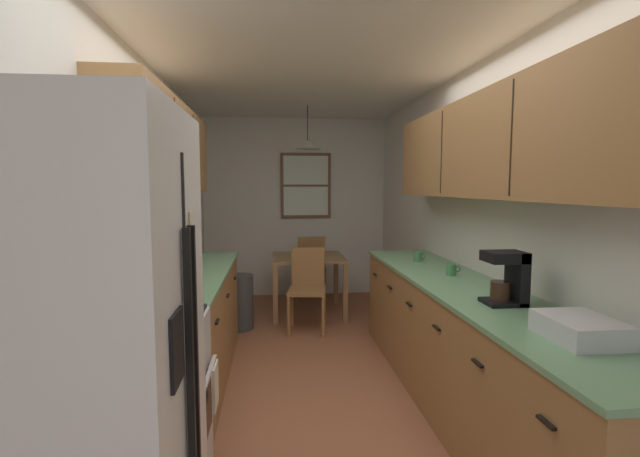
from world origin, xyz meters
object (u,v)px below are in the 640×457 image
stove_range (139,409)px  microwave_over_range (104,168)px  mug_spare (451,270)px  table_serving_bowl (315,253)px  dining_chair_far (311,265)px  mug_by_coffeemaker (418,257)px  dining_chair_near (307,285)px  coffee_maker (509,277)px  dish_rack (580,329)px  dining_table (308,265)px  refrigerator (81,388)px  storage_canister (162,282)px  trash_bin (239,302)px

stove_range → microwave_over_range: bearing=180.0°
mug_spare → table_serving_bowl: bearing=110.7°
dining_chair_far → mug_by_coffeemaker: bearing=-69.9°
dining_chair_near → coffee_maker: (0.98, -2.37, 0.56)m
dish_rack → dining_table: bearing=104.4°
dining_chair_near → mug_by_coffeemaker: size_ratio=8.36×
coffee_maker → table_serving_bowl: coffee_maker is taller
dining_chair_near → refrigerator: bearing=-107.1°
storage_canister → dining_chair_near: bearing=62.3°
dining_chair_far → dish_rack: size_ratio=2.65×
microwave_over_range → dining_chair_near: bearing=65.6°
dining_chair_far → trash_bin: bearing=-127.8°
dining_chair_near → mug_by_coffeemaker: mug_by_coffeemaker is taller
microwave_over_range → dining_chair_far: 4.19m
mug_by_coffeemaker → table_serving_bowl: 1.77m
coffee_maker → dish_rack: (0.00, -0.60, -0.11)m
refrigerator → coffee_maker: size_ratio=5.96×
dining_chair_far → dish_rack: bearing=-78.7°
trash_bin → storage_canister: 2.23m
stove_range → dining_chair_near: size_ratio=1.22×
dining_chair_near → storage_canister: size_ratio=4.88×
refrigerator → table_serving_bowl: bearing=73.6°
refrigerator → dining_chair_near: 3.45m
coffee_maker → dish_rack: bearing=-89.9°
dining_chair_far → storage_canister: (-1.19, -3.25, 0.49)m
refrigerator → dining_chair_far: bearing=75.8°
dining_table → storage_canister: (-1.11, -2.62, 0.39)m
trash_bin → table_serving_bowl: size_ratio=3.45×
dish_rack → mug_by_coffeemaker: bearing=91.3°
storage_canister → mug_spare: storage_canister is taller
mug_spare → dining_chair_near: bearing=122.5°
storage_canister → table_serving_bowl: 2.93m
dining_chair_far → storage_canister: size_ratio=4.88×
stove_range → dining_table: stove_range is taller
trash_bin → storage_canister: bearing=-98.1°
storage_canister → mug_spare: (2.04, 0.46, -0.05)m
mug_by_coffeemaker → mug_spare: bearing=-85.3°
dining_table → table_serving_bowl: bearing=21.5°
refrigerator → dish_rack: (1.99, 0.30, 0.03)m
dining_chair_near → dish_rack: bearing=-71.7°
stove_range → dining_table: size_ratio=1.26×
coffee_maker → refrigerator: bearing=-155.7°
storage_canister → table_serving_bowl: bearing=65.7°
dining_chair_far → dish_rack: 4.33m
dining_chair_far → mug_by_coffeemaker: (0.79, -2.16, 0.44)m
refrigerator → dining_chair_near: (1.00, 3.27, -0.42)m
dish_rack → table_serving_bowl: bearing=102.9°
dining_chair_far → dish_rack: (0.84, -4.22, 0.45)m
storage_canister → coffee_maker: (2.03, -0.37, 0.07)m
microwave_over_range → trash_bin: microwave_over_range is taller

